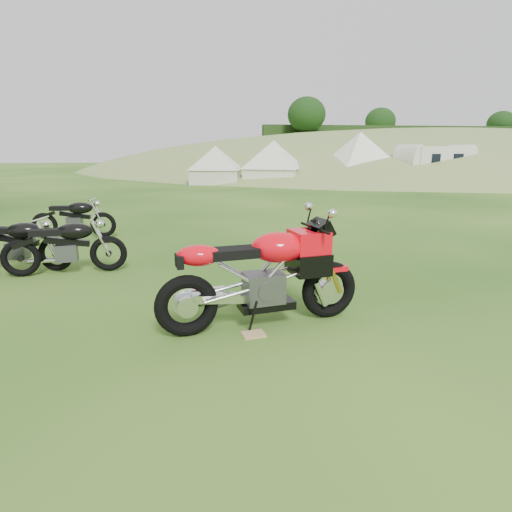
{
  "coord_description": "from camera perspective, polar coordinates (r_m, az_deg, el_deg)",
  "views": [
    {
      "loc": [
        -1.05,
        -4.66,
        1.96
      ],
      "look_at": [
        -0.33,
        0.4,
        0.67
      ],
      "focal_mm": 30.0,
      "sensor_mm": 36.0,
      "label": 1
    }
  ],
  "objects": [
    {
      "name": "ground",
      "position": [
        5.16,
        4.33,
        -8.2
      ],
      "size": [
        120.0,
        120.0,
        0.0
      ],
      "primitive_type": "plane",
      "color": "#12410E",
      "rests_on": "ground"
    },
    {
      "name": "hillside",
      "position": [
        51.24,
        21.6,
        10.99
      ],
      "size": [
        80.0,
        64.0,
        8.0
      ],
      "primitive_type": "ellipsoid",
      "color": "#79974D",
      "rests_on": "ground"
    },
    {
      "name": "hedgerow",
      "position": [
        51.24,
        21.6,
        10.99
      ],
      "size": [
        36.0,
        1.2,
        8.6
      ],
      "primitive_type": null,
      "color": "black",
      "rests_on": "ground"
    },
    {
      "name": "sport_motorcycle",
      "position": [
        4.71,
        0.76,
        -1.67
      ],
      "size": [
        2.31,
        0.95,
        1.35
      ],
      "primitive_type": null,
      "rotation": [
        0.0,
        0.0,
        0.18
      ],
      "color": "red",
      "rests_on": "ground"
    },
    {
      "name": "plywood_board",
      "position": [
        4.69,
        -0.33,
        -10.4
      ],
      "size": [
        0.27,
        0.23,
        0.02
      ],
      "primitive_type": "cube",
      "rotation": [
        0.0,
        0.0,
        0.15
      ],
      "color": "tan",
      "rests_on": "ground"
    },
    {
      "name": "vintage_moto_b",
      "position": [
        7.97,
        -29.4,
        1.53
      ],
      "size": [
        1.83,
        0.71,
        0.94
      ],
      "primitive_type": null,
      "rotation": [
        0.0,
        0.0,
        -0.17
      ],
      "color": "black",
      "rests_on": "ground"
    },
    {
      "name": "vintage_moto_c",
      "position": [
        7.42,
        -24.18,
        1.38
      ],
      "size": [
        1.86,
        0.61,
        0.96
      ],
      "primitive_type": null,
      "rotation": [
        0.0,
        0.0,
        0.11
      ],
      "color": "black",
      "rests_on": "ground"
    },
    {
      "name": "vintage_moto_d",
      "position": [
        10.41,
        -23.19,
        4.77
      ],
      "size": [
        1.8,
        0.52,
        0.94
      ],
      "primitive_type": null,
      "rotation": [
        0.0,
        0.0,
        -0.06
      ],
      "color": "black",
      "rests_on": "ground"
    },
    {
      "name": "tent_left",
      "position": [
        24.88,
        -5.35,
        12.22
      ],
      "size": [
        3.13,
        3.13,
        2.3
      ],
      "primitive_type": null,
      "rotation": [
        0.0,
        0.0,
        -0.2
      ],
      "color": "beige",
      "rests_on": "ground"
    },
    {
      "name": "tent_mid",
      "position": [
        24.65,
        2.38,
        12.48
      ],
      "size": [
        3.78,
        3.78,
        2.49
      ],
      "primitive_type": null,
      "rotation": [
        0.0,
        0.0,
        -0.4
      ],
      "color": "silver",
      "rests_on": "ground"
    },
    {
      "name": "tent_right",
      "position": [
        26.03,
        13.6,
        12.51
      ],
      "size": [
        3.66,
        3.66,
        2.78
      ],
      "primitive_type": null,
      "rotation": [
        0.0,
        0.0,
        0.16
      ],
      "color": "white",
      "rests_on": "ground"
    },
    {
      "name": "caravan",
      "position": [
        26.45,
        22.72,
        11.13
      ],
      "size": [
        4.86,
        2.98,
        2.12
      ],
      "primitive_type": null,
      "rotation": [
        0.0,
        0.0,
        0.22
      ],
      "color": "silver",
      "rests_on": "ground"
    }
  ]
}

